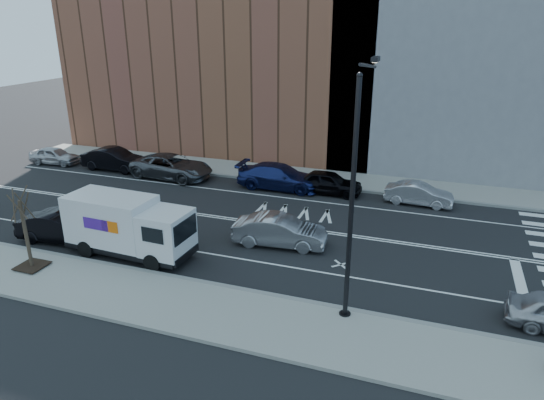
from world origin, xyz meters
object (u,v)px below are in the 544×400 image
Objects in this scene: far_parked_a at (55,156)px; fedex_van at (128,226)px; driving_sedan at (280,231)px; far_parked_b at (115,159)px.

fedex_van is at bearing -131.93° from far_parked_a.
far_parked_a is 22.45m from driving_sedan.
driving_sedan is at bearing 30.26° from fedex_van.
fedex_van is at bearing 111.65° from driving_sedan.
fedex_van reaches higher than far_parked_a.
far_parked_a is (-14.62, 11.23, -0.83)m from fedex_van.
fedex_van is at bearing -140.21° from far_parked_b.
driving_sedan is (6.41, 3.35, -0.73)m from fedex_van.
fedex_van is 1.62× the size of far_parked_a.
far_parked_a is at bearing 93.00° from far_parked_b.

